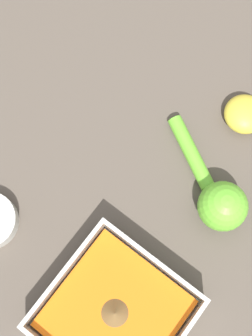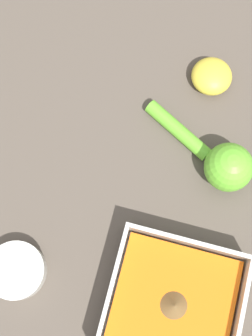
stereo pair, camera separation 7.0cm
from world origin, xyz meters
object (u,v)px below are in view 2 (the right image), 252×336
(square_dish, at_px, (173,305))
(spice_bowl, at_px, (17,270))
(lemon_squeezer, at_px, (222,162))
(lemon_half, at_px, (212,76))

(square_dish, xyz_separation_m, spice_bowl, (0.23, 0.01, -0.01))
(lemon_squeezer, height_order, lemon_half, lemon_squeezer)
(square_dish, xyz_separation_m, lemon_half, (0.02, -0.36, -0.00))
(square_dish, relative_size, lemon_half, 2.81)
(lemon_half, bearing_deg, lemon_squeezer, 106.82)
(square_dish, relative_size, lemon_squeezer, 1.02)
(square_dish, distance_m, lemon_squeezer, 0.22)
(square_dish, bearing_deg, lemon_squeezer, -95.73)
(spice_bowl, relative_size, lemon_half, 1.28)
(lemon_squeezer, bearing_deg, square_dish, -66.97)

